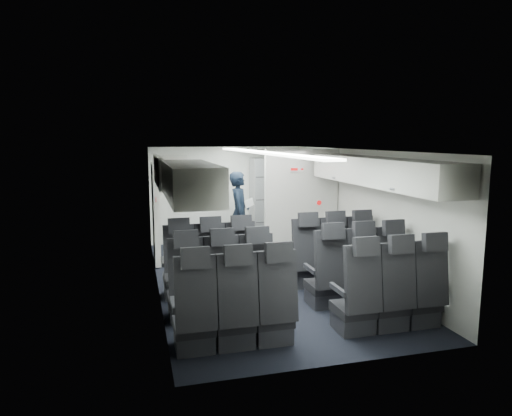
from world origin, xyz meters
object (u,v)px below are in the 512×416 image
seat_row_front (272,264)px  seat_row_mid (291,282)px  seat_row_rear (316,305)px  flight_attendant (239,213)px  galley_unit (270,200)px  boarding_door (156,213)px  carry_on_bag (175,177)px

seat_row_front → seat_row_mid: (0.00, -0.90, 0.00)m
seat_row_rear → flight_attendant: flight_attendant is taller
galley_unit → flight_attendant: size_ratio=1.13×
galley_unit → boarding_door: size_ratio=1.02×
seat_row_front → carry_on_bag: size_ratio=9.16×
seat_row_rear → flight_attendant: (0.02, 4.13, 0.44)m
seat_row_front → seat_row_mid: size_ratio=1.00×
seat_row_front → seat_row_rear: bearing=-90.0°
flight_attendant → seat_row_front: bearing=-163.4°
boarding_door → flight_attendant: boarding_door is taller
boarding_door → carry_on_bag: 2.39m
galley_unit → seat_row_front: bearing=-106.3°
seat_row_front → boarding_door: 2.71m
seat_row_front → galley_unit: 3.43m
seat_row_front → boarding_door: size_ratio=1.79×
seat_row_mid → carry_on_bag: bearing=152.4°
seat_row_front → carry_on_bag: (-1.45, -0.14, 1.40)m
seat_row_rear → boarding_door: boarding_door is taller
flight_attendant → galley_unit: bearing=-27.9°
seat_row_front → flight_attendant: (0.02, 2.33, 0.44)m
boarding_door → seat_row_rear: bearing=-67.1°
seat_row_front → flight_attendant: flight_attendant is taller
seat_row_mid → carry_on_bag: (-1.45, 0.76, 1.40)m
galley_unit → flight_attendant: bearing=-135.0°
boarding_door → carry_on_bag: size_ratio=5.12×
galley_unit → flight_attendant: 1.32m
flight_attendant → carry_on_bag: bearing=166.3°
flight_attendant → carry_on_bag: (-1.47, -2.47, 0.96)m
seat_row_rear → flight_attendant: 4.15m
galley_unit → seat_row_mid: bearing=-102.9°
flight_attendant → carry_on_bag: 3.03m
boarding_door → carry_on_bag: (0.19, -2.23, 0.85)m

